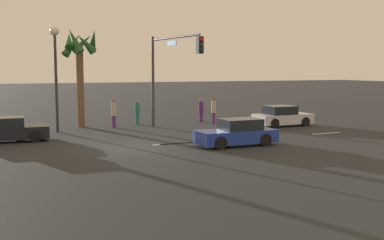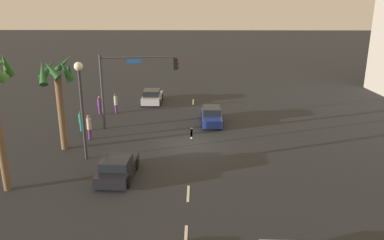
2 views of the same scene
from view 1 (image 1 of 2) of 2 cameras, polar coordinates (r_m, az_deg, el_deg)
ground_plane at (r=22.87m, az=-7.76°, el=-3.38°), size 220.00×220.00×0.00m
lane_stripe_3 at (r=23.68m, az=-1.53°, el=-2.97°), size 2.23×0.14×0.01m
lane_stripe_4 at (r=23.57m, az=-2.29°, el=-3.02°), size 2.35×0.14×0.01m
lane_stripe_5 at (r=28.55m, az=16.67°, el=-1.62°), size 2.08×0.14×0.01m
car_2 at (r=23.12m, az=5.72°, el=-1.68°), size 4.11×1.79×1.36m
car_3 at (r=26.22m, az=-22.13°, el=-1.18°), size 4.01×2.08×1.32m
car_4 at (r=31.59m, az=11.35°, el=0.43°), size 3.96×1.95×1.39m
traffic_signal at (r=28.46m, az=-3.03°, el=7.04°), size 1.14×6.20×6.04m
streetlamp at (r=28.84m, az=-16.93°, el=7.40°), size 0.56×0.56×6.46m
pedestrian_0 at (r=31.99m, az=-6.94°, el=0.99°), size 0.36×0.36×1.64m
pedestrian_1 at (r=33.33m, az=1.15°, el=1.30°), size 0.45×0.45×1.70m
pedestrian_2 at (r=32.16m, az=2.74°, el=1.32°), size 0.35×0.35×1.88m
pedestrian_3 at (r=30.33m, az=-9.90°, el=0.98°), size 0.46×0.46×1.94m
palm_tree_0 at (r=31.14m, az=-14.00°, el=7.99°), size 2.38×2.65×6.63m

